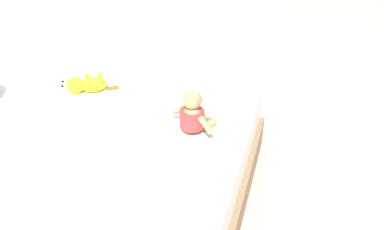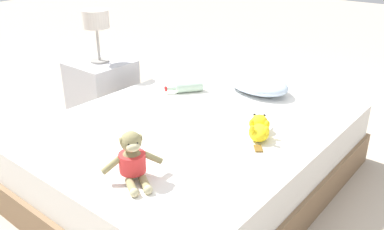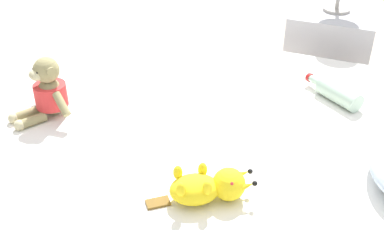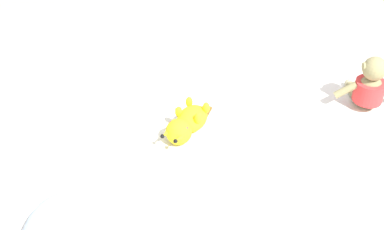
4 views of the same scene
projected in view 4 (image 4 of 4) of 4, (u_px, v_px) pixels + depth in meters
The scene contains 3 objects.
bed at pixel (259, 229), 1.86m from camera, with size 1.51×1.91×0.42m.
plush_monkey at pixel (369, 86), 2.05m from camera, with size 0.25×0.26×0.24m.
plush_yellow_creature at pixel (187, 124), 1.94m from camera, with size 0.22×0.31×0.10m.
Camera 4 is at (-0.92, 0.83, 1.68)m, focal length 47.35 mm.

